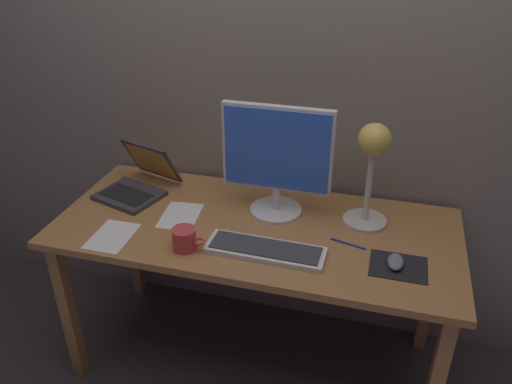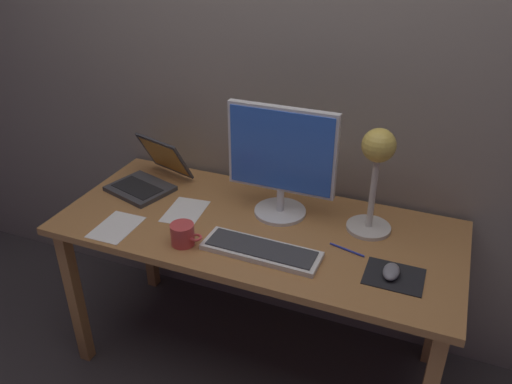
# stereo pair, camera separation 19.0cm
# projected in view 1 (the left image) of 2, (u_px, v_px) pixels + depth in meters

# --- Properties ---
(ground_plane) EXTENTS (4.80, 4.80, 0.00)m
(ground_plane) POSITION_uv_depth(u_px,v_px,m) (255.00, 358.00, 2.39)
(ground_plane) COLOR #383333
(ground_plane) RESTS_ON ground
(back_wall) EXTENTS (4.80, 0.06, 2.60)m
(back_wall) POSITION_uv_depth(u_px,v_px,m) (281.00, 60.00, 2.10)
(back_wall) COLOR gray
(back_wall) RESTS_ON ground
(desk) EXTENTS (1.60, 0.70, 0.74)m
(desk) POSITION_uv_depth(u_px,v_px,m) (255.00, 241.00, 2.07)
(desk) COLOR #A8703D
(desk) RESTS_ON ground
(monitor) EXTENTS (0.44, 0.21, 0.46)m
(monitor) POSITION_uv_depth(u_px,v_px,m) (277.00, 157.00, 2.00)
(monitor) COLOR silver
(monitor) RESTS_ON desk
(keyboard_main) EXTENTS (0.44, 0.15, 0.03)m
(keyboard_main) POSITION_uv_depth(u_px,v_px,m) (265.00, 250.00, 1.87)
(keyboard_main) COLOR silver
(keyboard_main) RESTS_ON desk
(laptop) EXTENTS (0.34, 0.38, 0.21)m
(laptop) POSITION_uv_depth(u_px,v_px,m) (140.00, 179.00, 2.26)
(laptop) COLOR #38383A
(laptop) RESTS_ON desk
(desk_lamp) EXTENTS (0.17, 0.17, 0.42)m
(desk_lamp) POSITION_uv_depth(u_px,v_px,m) (372.00, 158.00, 1.91)
(desk_lamp) COLOR beige
(desk_lamp) RESTS_ON desk
(mousepad) EXTENTS (0.20, 0.16, 0.00)m
(mousepad) POSITION_uv_depth(u_px,v_px,m) (398.00, 266.00, 1.80)
(mousepad) COLOR black
(mousepad) RESTS_ON desk
(mouse) EXTENTS (0.06, 0.10, 0.03)m
(mouse) POSITION_uv_depth(u_px,v_px,m) (396.00, 262.00, 1.79)
(mouse) COLOR slate
(mouse) RESTS_ON mousepad
(coffee_mug) EXTENTS (0.12, 0.09, 0.08)m
(coffee_mug) POSITION_uv_depth(u_px,v_px,m) (185.00, 239.00, 1.87)
(coffee_mug) COLOR #CC3F3F
(coffee_mug) RESTS_ON desk
(paper_sheet_near_mouse) EXTENTS (0.15, 0.21, 0.00)m
(paper_sheet_near_mouse) POSITION_uv_depth(u_px,v_px,m) (112.00, 236.00, 1.96)
(paper_sheet_near_mouse) COLOR white
(paper_sheet_near_mouse) RESTS_ON desk
(paper_sheet_by_keyboard) EXTENTS (0.17, 0.22, 0.00)m
(paper_sheet_by_keyboard) POSITION_uv_depth(u_px,v_px,m) (180.00, 216.00, 2.10)
(paper_sheet_by_keyboard) COLOR white
(paper_sheet_by_keyboard) RESTS_ON desk
(pen) EXTENTS (0.14, 0.04, 0.01)m
(pen) POSITION_uv_depth(u_px,v_px,m) (348.00, 244.00, 1.91)
(pen) COLOR #2633A5
(pen) RESTS_ON desk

